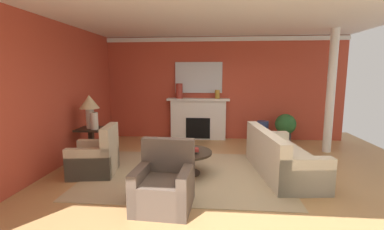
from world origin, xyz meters
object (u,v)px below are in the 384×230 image
(coffee_table, at_px, (186,157))
(vase_on_side_table, at_px, (94,121))
(sofa, at_px, (280,159))
(armchair_facing_fireplace, at_px, (164,186))
(armchair_near_window, at_px, (96,159))
(vase_tall_corner, at_px, (262,132))
(vase_mantel_left, at_px, (179,91))
(vase_mantel_right, at_px, (217,94))
(potted_plant, at_px, (285,126))
(fireplace, at_px, (198,120))
(table_lamp, at_px, (89,105))
(side_table, at_px, (92,141))
(mantel_mirror, at_px, (199,78))

(coffee_table, relative_size, vase_on_side_table, 2.65)
(sofa, height_order, armchair_facing_fireplace, armchair_facing_fireplace)
(armchair_near_window, relative_size, vase_tall_corner, 1.53)
(vase_tall_corner, bearing_deg, armchair_near_window, -142.84)
(armchair_facing_fireplace, bearing_deg, vase_mantel_left, 94.56)
(vase_mantel_right, bearing_deg, potted_plant, -9.38)
(vase_mantel_right, relative_size, vase_tall_corner, 0.40)
(vase_mantel_right, bearing_deg, coffee_table, -102.10)
(vase_mantel_left, distance_m, vase_tall_corner, 2.63)
(fireplace, xyz_separation_m, vase_mantel_right, (0.55, -0.05, 0.76))
(fireplace, xyz_separation_m, table_lamp, (-2.30, -2.05, 0.65))
(coffee_table, distance_m, table_lamp, 2.55)
(side_table, distance_m, vase_mantel_right, 3.61)
(vase_on_side_table, xyz_separation_m, vase_tall_corner, (3.97, 1.87, -0.58))
(sofa, bearing_deg, vase_mantel_left, 131.13)
(sofa, relative_size, potted_plant, 2.64)
(mantel_mirror, xyz_separation_m, table_lamp, (-2.30, -2.17, -0.58))
(table_lamp, distance_m, vase_tall_corner, 4.57)
(vase_mantel_left, bearing_deg, table_lamp, -131.16)
(vase_mantel_left, bearing_deg, coffee_table, -79.94)
(fireplace, xyz_separation_m, mantel_mirror, (0.00, 0.12, 1.23))
(fireplace, xyz_separation_m, armchair_near_window, (-1.77, -3.02, -0.26))
(potted_plant, bearing_deg, vase_mantel_left, 174.07)
(mantel_mirror, height_order, vase_tall_corner, mantel_mirror)
(table_lamp, xyz_separation_m, vase_tall_corner, (4.12, 1.75, -0.91))
(coffee_table, distance_m, vase_mantel_right, 3.04)
(coffee_table, height_order, vase_mantel_left, vase_mantel_left)
(vase_mantel_right, bearing_deg, vase_tall_corner, -11.18)
(mantel_mirror, xyz_separation_m, side_table, (-2.30, -2.17, -1.40))
(fireplace, bearing_deg, vase_tall_corner, -9.37)
(sofa, bearing_deg, fireplace, 123.12)
(coffee_table, distance_m, vase_tall_corner, 3.17)
(armchair_facing_fireplace, xyz_separation_m, vase_tall_corner, (2.04, 3.87, 0.00))
(vase_tall_corner, distance_m, potted_plant, 0.63)
(fireplace, relative_size, table_lamp, 2.40)
(armchair_near_window, relative_size, vase_mantel_right, 3.83)
(vase_mantel_left, bearing_deg, armchair_facing_fireplace, -85.44)
(vase_on_side_table, height_order, vase_mantel_right, vase_mantel_right)
(fireplace, bearing_deg, vase_mantel_left, -174.85)
(side_table, relative_size, vase_mantel_left, 1.63)
(armchair_facing_fireplace, height_order, potted_plant, armchair_facing_fireplace)
(fireplace, distance_m, vase_mantel_right, 0.94)
(table_lamp, bearing_deg, mantel_mirror, 43.36)
(fireplace, bearing_deg, table_lamp, -138.27)
(vase_on_side_table, bearing_deg, vase_mantel_right, 38.17)
(side_table, xyz_separation_m, vase_mantel_left, (1.75, 2.00, 1.02))
(coffee_table, bearing_deg, mantel_mirror, 89.00)
(sofa, distance_m, armchair_facing_fireplace, 2.47)
(potted_plant, bearing_deg, vase_tall_corner, 174.47)
(armchair_facing_fireplace, relative_size, vase_tall_corner, 1.53)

